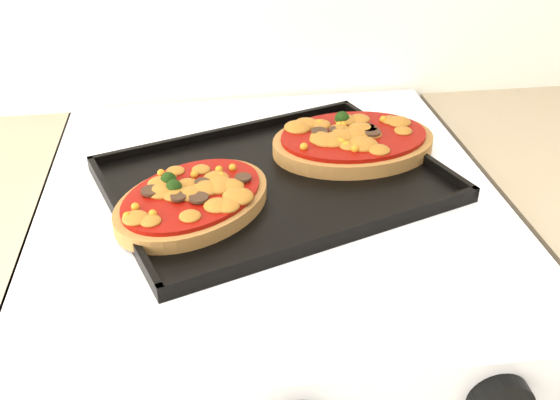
{
  "coord_description": "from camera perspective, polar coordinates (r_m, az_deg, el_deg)",
  "views": [
    {
      "loc": [
        -0.09,
        1.0,
        1.33
      ],
      "look_at": [
        -0.0,
        1.65,
        0.92
      ],
      "focal_mm": 40.0,
      "sensor_mm": 36.0,
      "label": 1
    }
  ],
  "objects": [
    {
      "name": "pizza_left",
      "position": [
        0.75,
        -7.99,
        0.17
      ],
      "size": [
        0.25,
        0.25,
        0.03
      ],
      "primitive_type": null,
      "rotation": [
        0.0,
        0.0,
        0.74
      ],
      "color": "#A37038",
      "rests_on": "baking_tray"
    },
    {
      "name": "pizza_right",
      "position": [
        0.88,
        6.74,
        5.5
      ],
      "size": [
        0.25,
        0.19,
        0.03
      ],
      "primitive_type": null,
      "rotation": [
        0.0,
        0.0,
        0.11
      ],
      "color": "#A37038",
      "rests_on": "baking_tray"
    },
    {
      "name": "baking_tray",
      "position": [
        0.81,
        -0.48,
        1.98
      ],
      "size": [
        0.49,
        0.43,
        0.02
      ],
      "primitive_type": "cube",
      "rotation": [
        0.0,
        0.0,
        0.34
      ],
      "color": "black",
      "rests_on": "stove"
    }
  ]
}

